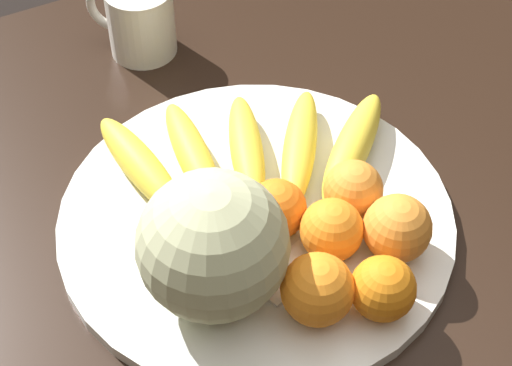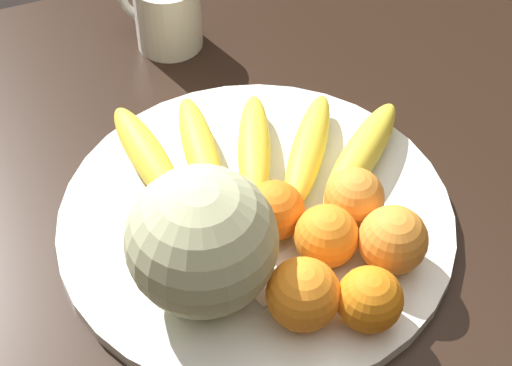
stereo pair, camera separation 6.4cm
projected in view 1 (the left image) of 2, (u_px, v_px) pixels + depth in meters
The scene contains 12 objects.
kitchen_table at pixel (248, 248), 1.01m from camera, with size 1.48×0.90×0.72m.
fruit_bowl at pixel (256, 219), 0.91m from camera, with size 0.42×0.42×0.02m.
melon at pixel (213, 245), 0.79m from camera, with size 0.14×0.14×0.14m.
banana_bunch at pixel (251, 153), 0.94m from camera, with size 0.33×0.25×0.04m.
orange_front_left at pixel (318, 289), 0.80m from camera, with size 0.07×0.07×0.07m.
orange_front_right at pixel (275, 209), 0.87m from camera, with size 0.06×0.06×0.06m.
orange_mid_center at pixel (397, 228), 0.85m from camera, with size 0.07×0.07×0.07m.
orange_back_left at pixel (353, 190), 0.89m from camera, with size 0.06×0.06×0.06m.
orange_back_right at pixel (332, 230), 0.85m from camera, with size 0.06×0.06×0.06m.
orange_top_small at pixel (383, 289), 0.80m from camera, with size 0.06×0.06×0.06m.
produce_tag at pixel (296, 266), 0.86m from camera, with size 0.11×0.07×0.00m.
ceramic_mug at pixel (138, 21), 1.09m from camera, with size 0.10×0.11×0.09m.
Camera 1 is at (0.28, 0.56, 1.42)m, focal length 60.00 mm.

